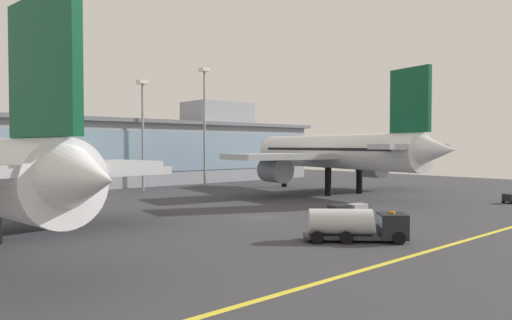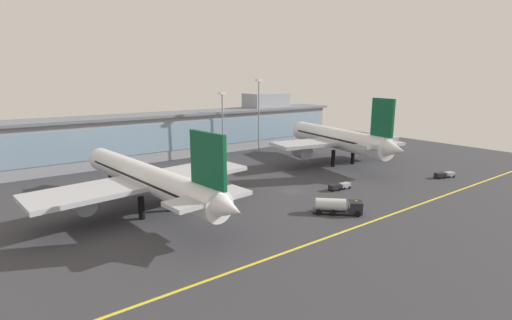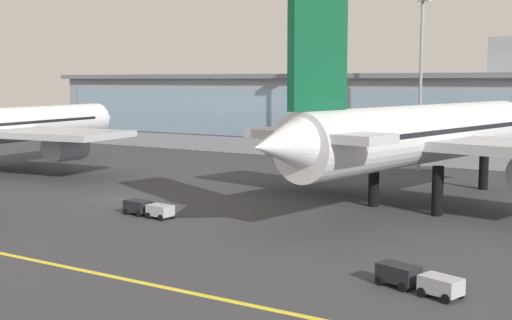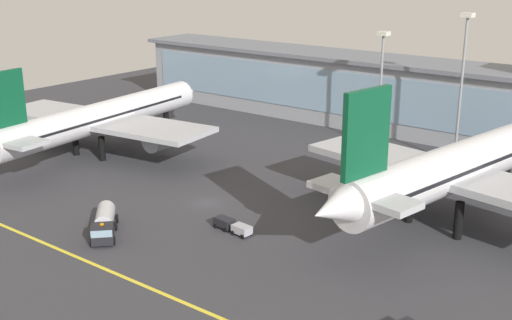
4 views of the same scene
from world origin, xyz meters
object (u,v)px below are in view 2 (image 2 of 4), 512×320
at_px(fuel_tanker_truck, 339,206).
at_px(apron_light_mast_west, 259,106).
at_px(airliner_near_right, 338,139).
at_px(apron_light_mast_centre, 222,115).
at_px(service_truck_far, 444,175).
at_px(baggage_tug_near, 339,186).
at_px(airliner_near_left, 147,179).

relative_size(fuel_tanker_truck, apron_light_mast_west, 0.33).
bearing_deg(airliner_near_right, apron_light_mast_centre, 51.98).
height_order(airliner_near_right, apron_light_mast_centre, apron_light_mast_centre).
height_order(service_truck_far, apron_light_mast_centre, apron_light_mast_centre).
height_order(fuel_tanker_truck, baggage_tug_near, fuel_tanker_truck).
xyz_separation_m(baggage_tug_near, service_truck_far, (29.55, -8.88, 0.00)).
relative_size(apron_light_mast_west, apron_light_mast_centre, 1.19).
distance_m(airliner_near_left, service_truck_far, 72.86).
relative_size(baggage_tug_near, apron_light_mast_west, 0.23).
height_order(fuel_tanker_truck, apron_light_mast_centre, apron_light_mast_centre).
distance_m(airliner_near_left, baggage_tug_near, 42.15).
xyz_separation_m(service_truck_far, apron_light_mast_centre, (-32.90, 53.87, 13.03)).
bearing_deg(baggage_tug_near, service_truck_far, 169.20).
bearing_deg(apron_light_mast_west, fuel_tanker_truck, -112.34).
bearing_deg(service_truck_far, apron_light_mast_centre, -42.14).
xyz_separation_m(airliner_near_left, baggage_tug_near, (39.89, -12.48, -5.49)).
bearing_deg(service_truck_far, apron_light_mast_west, -54.55).
bearing_deg(apron_light_mast_west, apron_light_mast_centre, -179.02).
relative_size(airliner_near_right, fuel_tanker_truck, 6.05).
xyz_separation_m(airliner_near_right, apron_light_mast_centre, (-23.48, 26.26, 6.50)).
distance_m(apron_light_mast_west, apron_light_mast_centre, 14.43).
xyz_separation_m(airliner_near_right, baggage_tug_near, (-20.13, -18.72, -6.53)).
bearing_deg(service_truck_far, fuel_tanker_truck, 18.57).
height_order(airliner_near_right, service_truck_far, airliner_near_right).
bearing_deg(apron_light_mast_centre, airliner_near_right, -48.21).
relative_size(airliner_near_right, apron_light_mast_centre, 2.39).
bearing_deg(airliner_near_right, service_truck_far, -150.97).
height_order(apron_light_mast_west, apron_light_mast_centre, apron_light_mast_west).
distance_m(baggage_tug_near, apron_light_mast_west, 48.94).
height_order(airliner_near_left, fuel_tanker_truck, airliner_near_left).
height_order(baggage_tug_near, apron_light_mast_west, apron_light_mast_west).
relative_size(fuel_tanker_truck, service_truck_far, 1.41).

